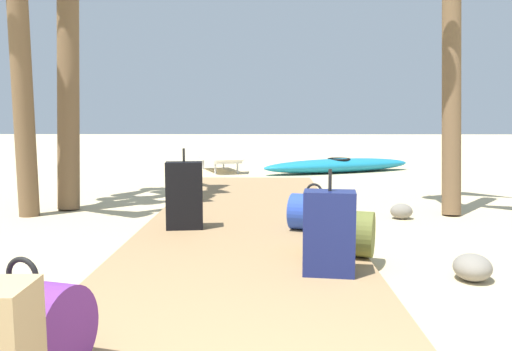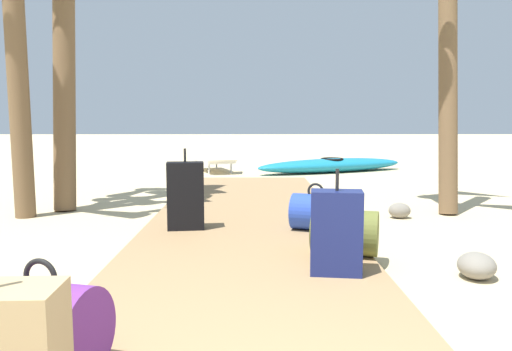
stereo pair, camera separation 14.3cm
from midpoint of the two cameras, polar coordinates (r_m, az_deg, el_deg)
name	(u,v)px [view 2 (the right image)]	position (r m, az deg, el deg)	size (l,w,h in m)	color
ground_plane	(244,256)	(4.41, -2.25, -9.02)	(60.00, 60.00, 0.00)	#D1BA8C
boardwalk	(246,230)	(5.20, -1.97, -6.12)	(2.06, 8.29, 0.08)	#9E7A51
duffel_bag_purple	(43,328)	(2.49, -24.43, -15.36)	(0.56, 0.51, 0.51)	#6B2D84
duffel_bag_blue	(315,212)	(5.01, 5.88, -4.09)	(0.54, 0.48, 0.47)	#2847B7
suitcase_black	(186,196)	(5.05, -8.73, -2.26)	(0.38, 0.24, 0.80)	black
suitcase_navy	(336,232)	(3.63, 7.89, -6.34)	(0.38, 0.26, 0.75)	navy
duffel_bag_olive	(345,232)	(4.16, 9.00, -6.28)	(0.60, 0.50, 0.47)	olive
lounge_chair	(215,157)	(10.96, -5.04, 2.11)	(1.08, 1.64, 0.80)	white
kayak	(332,165)	(11.00, 8.17, 1.15)	(3.48, 1.99, 0.31)	teal
rock_right_mid	(400,211)	(6.18, 15.20, -3.82)	(0.26, 0.21, 0.18)	gray
rock_right_far	(477,266)	(4.10, 22.64, -9.33)	(0.33, 0.27, 0.19)	gray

